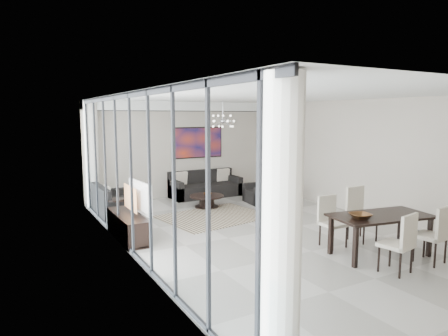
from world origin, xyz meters
TOP-DOWN VIEW (x-y plane):
  - room_shell at (0.46, 0.00)m, footprint 6.00×9.00m
  - window_wall at (-2.86, 0.00)m, footprint 0.37×8.95m
  - soffit at (0.00, 4.30)m, footprint 5.98×0.40m
  - painting at (0.50, 4.47)m, footprint 1.68×0.04m
  - chandelier at (0.30, 2.50)m, footprint 0.66×0.66m
  - rug at (-0.40, 1.69)m, footprint 2.74×2.25m
  - coffee_table at (-0.09, 2.71)m, footprint 0.94×0.94m
  - bowl_coffee at (-0.07, 2.70)m, footprint 0.25×0.25m
  - sofa_main at (0.54, 4.07)m, footprint 2.18×0.89m
  - loveseat at (-2.55, 3.05)m, footprint 0.86×1.53m
  - armchair at (1.59, 2.43)m, footprint 0.93×0.97m
  - side_table at (-2.65, 2.35)m, footprint 0.41×0.41m
  - tv_console at (-2.76, 1.00)m, footprint 0.46×1.63m
  - television at (-2.60, 0.98)m, footprint 0.22×1.14m
  - dining_table at (0.92, -2.19)m, footprint 1.91×1.18m
  - dining_chair_sw at (0.50, -2.95)m, footprint 0.53×0.53m
  - dining_chair_se at (1.38, -2.95)m, footprint 0.52×0.52m
  - dining_chair_nw at (0.54, -1.34)m, footprint 0.45×0.45m
  - dining_chair_ne at (1.32, -1.33)m, footprint 0.52×0.52m
  - bowl_dining at (0.40, -2.19)m, footprint 0.43×0.43m

SIDE VIEW (x-z plane):
  - rug at x=-0.40m, z-range 0.00..0.01m
  - coffee_table at x=-0.09m, z-range 0.02..0.35m
  - armchair at x=1.59m, z-range -0.12..0.62m
  - tv_console at x=-2.76m, z-range 0.00..0.51m
  - loveseat at x=-2.55m, z-range -0.12..0.64m
  - sofa_main at x=0.54m, z-range -0.13..0.66m
  - bowl_coffee at x=-0.07m, z-range 0.33..0.40m
  - side_table at x=-2.65m, z-range 0.10..0.66m
  - dining_chair_nw at x=0.54m, z-range 0.07..1.04m
  - dining_chair_sw at x=0.50m, z-range 0.07..1.06m
  - dining_chair_se at x=1.38m, z-range 0.08..1.08m
  - dining_chair_ne at x=1.32m, z-range 0.08..1.15m
  - dining_table at x=0.92m, z-range 0.29..1.03m
  - bowl_dining at x=0.40m, z-range 0.74..0.83m
  - television at x=-2.60m, z-range 0.51..1.16m
  - room_shell at x=0.46m, z-range 0.00..2.90m
  - window_wall at x=-2.86m, z-range 0.02..2.92m
  - painting at x=0.50m, z-range 1.16..2.14m
  - chandelier at x=0.30m, z-range 2.00..2.71m
  - soffit at x=0.00m, z-range 2.64..2.90m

